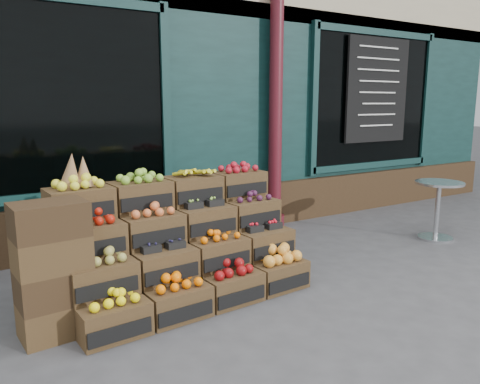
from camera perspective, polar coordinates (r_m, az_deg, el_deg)
ground at (r=4.42m, az=7.15°, el=-12.12°), size 60.00×60.00×0.00m
shop_facade at (r=8.68m, az=-14.82°, el=15.02°), size 12.00×6.24×4.80m
crate_display at (r=4.30m, az=-7.48°, el=-6.98°), size 2.17×1.16×1.32m
spare_crates at (r=3.73m, az=-21.83°, el=-8.83°), size 0.54×0.40×1.02m
bistro_table at (r=6.41m, az=22.97°, el=-1.30°), size 0.59×0.59×0.74m
shopkeeper at (r=6.10m, az=-19.40°, el=3.95°), size 0.79×0.54×2.10m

